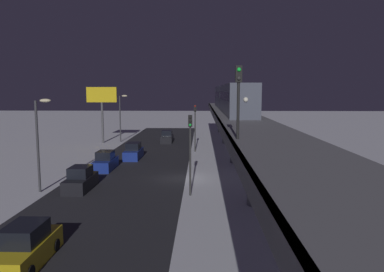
# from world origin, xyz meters

# --- Properties ---
(ground_plane) EXTENTS (240.00, 240.00, 0.00)m
(ground_plane) POSITION_xyz_m (0.00, 0.00, 0.00)
(ground_plane) COLOR white
(avenue_asphalt) EXTENTS (11.00, 95.16, 0.01)m
(avenue_asphalt) POSITION_xyz_m (4.94, 0.00, 0.00)
(avenue_asphalt) COLOR #28282D
(avenue_asphalt) RESTS_ON ground_plane
(elevated_railway) EXTENTS (5.00, 95.16, 5.61)m
(elevated_railway) POSITION_xyz_m (-5.97, -0.00, 4.86)
(elevated_railway) COLOR slate
(elevated_railway) RESTS_ON ground_plane
(subway_train) EXTENTS (2.94, 36.87, 3.40)m
(subway_train) POSITION_xyz_m (-6.06, -17.89, 7.39)
(subway_train) COLOR #4C5160
(subway_train) RESTS_ON elevated_railway
(rail_signal) EXTENTS (0.36, 0.41, 4.00)m
(rail_signal) POSITION_xyz_m (-4.05, 13.84, 8.34)
(rail_signal) COLOR black
(rail_signal) RESTS_ON elevated_railway
(sedan_yellow) EXTENTS (1.91, 4.63, 1.97)m
(sedan_yellow) POSITION_xyz_m (6.34, 17.43, 0.79)
(sedan_yellow) COLOR gold
(sedan_yellow) RESTS_ON ground_plane
(sedan_blue) EXTENTS (1.80, 4.67, 1.97)m
(sedan_blue) POSITION_xyz_m (6.34, -10.20, 0.80)
(sedan_blue) COLOR navy
(sedan_blue) RESTS_ON ground_plane
(sedan_black) EXTENTS (1.80, 4.07, 1.97)m
(sedan_black) POSITION_xyz_m (3.54, -24.32, 0.80)
(sedan_black) COLOR black
(sedan_black) RESTS_ON ground_plane
(sedan_black_2) EXTENTS (1.80, 4.42, 1.97)m
(sedan_black_2) POSITION_xyz_m (8.14, 4.13, 0.80)
(sedan_black_2) COLOR black
(sedan_black_2) RESTS_ON ground_plane
(sedan_blue_2) EXTENTS (1.80, 4.44, 1.97)m
(sedan_blue_2) POSITION_xyz_m (8.14, -3.83, 0.80)
(sedan_blue_2) COLOR navy
(sedan_blue_2) RESTS_ON ground_plane
(traffic_light_near) EXTENTS (0.32, 0.44, 6.40)m
(traffic_light_near) POSITION_xyz_m (-1.16, 5.68, 4.20)
(traffic_light_near) COLOR #2D2D2D
(traffic_light_near) RESTS_ON ground_plane
(traffic_light_mid) EXTENTS (0.32, 0.44, 6.40)m
(traffic_light_mid) POSITION_xyz_m (-1.16, -15.45, 4.20)
(traffic_light_mid) COLOR #2D2D2D
(traffic_light_mid) RESTS_ON ground_plane
(commercial_billboard) EXTENTS (4.80, 0.36, 8.90)m
(commercial_billboard) POSITION_xyz_m (13.82, -23.79, 6.83)
(commercial_billboard) COLOR #4C4C51
(commercial_billboard) RESTS_ON ground_plane
(street_lamp_near) EXTENTS (1.35, 0.44, 7.65)m
(street_lamp_near) POSITION_xyz_m (11.01, 5.00, 4.81)
(street_lamp_near) COLOR #38383D
(street_lamp_near) RESTS_ON ground_plane
(street_lamp_far) EXTENTS (1.35, 0.44, 7.65)m
(street_lamp_far) POSITION_xyz_m (11.01, -25.00, 4.81)
(street_lamp_far) COLOR #38383D
(street_lamp_far) RESTS_ON ground_plane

